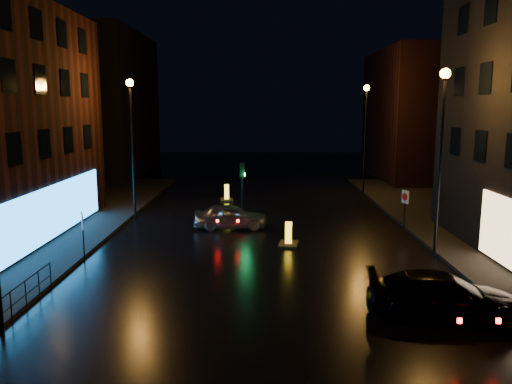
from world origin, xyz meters
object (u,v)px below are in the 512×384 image
bollard_near (288,240)px  silver_hatchback (231,216)px  bollard_far (227,197)px  road_sign_left (83,225)px  dark_sedan (444,295)px  road_sign_right (405,200)px  traffic_signal (242,210)px

bollard_near → silver_hatchback: bearing=140.2°
bollard_far → road_sign_left: road_sign_left is taller
dark_sedan → bollard_far: 22.07m
road_sign_right → dark_sedan: bearing=56.0°
bollard_near → road_sign_right: 7.51m
dark_sedan → road_sign_left: bearing=74.5°
traffic_signal → bollard_near: size_ratio=2.35×
traffic_signal → dark_sedan: (7.05, -14.50, 0.21)m
traffic_signal → dark_sedan: 16.12m
silver_hatchback → bollard_far: silver_hatchback is taller
road_sign_right → bollard_far: bearing=-63.8°
traffic_signal → bollard_far: 6.06m
dark_sedan → bollard_near: dark_sedan is taller
traffic_signal → bollard_far: bearing=103.0°
dark_sedan → road_sign_left: size_ratio=2.25×
road_sign_left → bollard_near: bearing=-6.4°
silver_hatchback → bollard_near: size_ratio=2.76×
traffic_signal → road_sign_left: traffic_signal is taller
silver_hatchback → road_sign_left: (-6.12, -6.12, 0.94)m
bollard_near → bollard_far: (-3.85, 11.97, 0.00)m
silver_hatchback → bollard_near: bearing=-142.2°
road_sign_left → road_sign_right: (15.79, 5.89, 0.03)m
traffic_signal → bollard_far: (-1.36, 5.90, -0.24)m
traffic_signal → dark_sedan: size_ratio=0.70×
traffic_signal → silver_hatchback: size_ratio=0.85×
road_sign_right → silver_hatchback: bearing=-25.4°
silver_hatchback → dark_sedan: (7.62, -11.95, 0.02)m
silver_hatchback → dark_sedan: bearing=-150.7°
bollard_near → road_sign_left: size_ratio=0.67×
road_sign_right → traffic_signal: bearing=-41.1°
bollard_near → road_sign_left: (-9.19, -2.60, 1.38)m
traffic_signal → bollard_near: bearing=-67.7°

